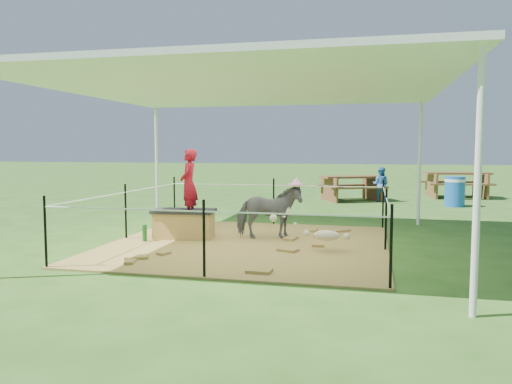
% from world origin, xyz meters
% --- Properties ---
extents(ground, '(90.00, 90.00, 0.00)m').
position_xyz_m(ground, '(0.00, 0.00, 0.00)').
color(ground, '#2D5919').
rests_on(ground, ground).
extents(hay_patch, '(4.60, 4.60, 0.03)m').
position_xyz_m(hay_patch, '(0.00, 0.00, 0.01)').
color(hay_patch, brown).
rests_on(hay_patch, ground).
extents(canopy_tent, '(6.30, 6.30, 2.90)m').
position_xyz_m(canopy_tent, '(0.00, 0.00, 2.69)').
color(canopy_tent, silver).
rests_on(canopy_tent, ground).
extents(rope_fence, '(4.54, 4.54, 1.00)m').
position_xyz_m(rope_fence, '(0.00, -0.00, 0.64)').
color(rope_fence, black).
rests_on(rope_fence, ground).
extents(straw_bale, '(1.08, 0.63, 0.46)m').
position_xyz_m(straw_bale, '(-1.24, 0.24, 0.26)').
color(straw_bale, olive).
rests_on(straw_bale, hay_patch).
extents(dark_cloth, '(1.15, 0.69, 0.06)m').
position_xyz_m(dark_cloth, '(-1.24, 0.24, 0.51)').
color(dark_cloth, black).
rests_on(dark_cloth, straw_bale).
extents(woman, '(0.35, 0.48, 1.23)m').
position_xyz_m(woman, '(-1.14, 0.24, 1.10)').
color(woman, '#A20F21').
rests_on(woman, straw_bale).
extents(green_bottle, '(0.09, 0.09, 0.29)m').
position_xyz_m(green_bottle, '(-1.79, -0.21, 0.17)').
color(green_bottle, '#16651F').
rests_on(green_bottle, hay_patch).
extents(pony, '(1.23, 0.81, 0.96)m').
position_xyz_m(pony, '(0.26, 0.52, 0.51)').
color(pony, '#515156').
rests_on(pony, hay_patch).
extents(pink_hat, '(0.30, 0.30, 0.14)m').
position_xyz_m(pink_hat, '(0.26, 0.52, 1.06)').
color(pink_hat, '#FF93C7').
rests_on(pink_hat, pony).
extents(foal, '(1.03, 0.61, 0.56)m').
position_xyz_m(foal, '(1.35, -0.32, 0.31)').
color(foal, beige).
rests_on(foal, hay_patch).
extents(trash_barrel, '(0.62, 0.62, 0.84)m').
position_xyz_m(trash_barrel, '(4.30, 6.79, 0.42)').
color(trash_barrel, blue).
rests_on(trash_barrel, ground).
extents(picnic_table_near, '(2.27, 2.04, 0.78)m').
position_xyz_m(picnic_table_near, '(1.39, 7.73, 0.39)').
color(picnic_table_near, brown).
rests_on(picnic_table_near, ground).
extents(picnic_table_far, '(2.21, 1.73, 0.85)m').
position_xyz_m(picnic_table_far, '(4.74, 9.49, 0.42)').
color(picnic_table_far, brown).
rests_on(picnic_table_far, ground).
extents(distant_person, '(0.60, 0.51, 1.06)m').
position_xyz_m(distant_person, '(2.29, 7.61, 0.53)').
color(distant_person, '#3472C5').
rests_on(distant_person, ground).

